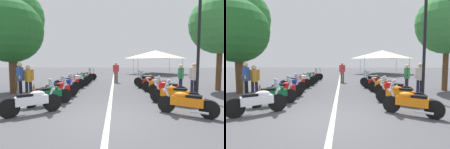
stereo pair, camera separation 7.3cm
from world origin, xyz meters
TOP-DOWN VIEW (x-y plane):
  - ground_plane at (0.00, 0.00)m, footprint 80.00×80.00m
  - lane_centre_stripe at (6.53, 0.00)m, footprint 24.15×0.16m
  - motorcycle_left_row_0 at (0.47, 2.64)m, footprint 1.33×1.73m
  - motorcycle_left_row_1 at (1.76, 2.55)m, footprint 1.41×1.69m
  - motorcycle_left_row_2 at (3.14, 2.56)m, footprint 1.40×1.69m
  - motorcycle_left_row_3 at (4.58, 2.74)m, footprint 1.30×1.75m
  - motorcycle_left_row_4 at (5.99, 2.73)m, footprint 1.18×1.89m
  - motorcycle_left_row_5 at (7.22, 2.66)m, footprint 1.23×1.99m
  - motorcycle_left_row_6 at (8.59, 2.52)m, footprint 1.38×1.66m
  - motorcycle_left_row_7 at (9.93, 2.63)m, footprint 1.38×1.80m
  - motorcycle_left_row_8 at (11.26, 2.50)m, footprint 1.09×1.88m
  - motorcycle_right_row_0 at (0.47, -2.64)m, footprint 1.15×1.78m
  - motorcycle_right_row_1 at (1.97, -2.71)m, footprint 1.25×1.87m
  - motorcycle_right_row_2 at (3.19, -2.76)m, footprint 1.37×1.68m
  - motorcycle_right_row_3 at (4.62, -2.65)m, footprint 1.40×1.66m
  - motorcycle_right_row_4 at (5.95, -2.50)m, footprint 1.43×1.80m
  - motorcycle_right_row_5 at (7.25, -2.47)m, footprint 1.15×1.84m
  - street_lamp_twin_globe at (3.26, -4.25)m, footprint 0.32×1.22m
  - parking_meter at (1.47, 3.68)m, footprint 0.19×0.14m
  - traffic_cone_1 at (8.52, 3.79)m, footprint 0.36×0.36m
  - traffic_cone_2 at (4.01, 4.22)m, footprint 0.36×0.36m
  - bystander_0 at (9.59, -0.25)m, footprint 0.32×0.51m
  - bystander_1 at (3.22, 4.12)m, footprint 0.32×0.52m
  - bystander_2 at (4.97, -4.05)m, footprint 0.53×0.32m
  - bystander_3 at (3.75, -4.28)m, footprint 0.32×0.53m
  - bystander_4 at (2.97, 4.40)m, footprint 0.50×0.32m
  - roadside_tree_0 at (5.35, 5.95)m, footprint 3.62×3.62m
  - roadside_tree_1 at (5.67, -6.62)m, footprint 3.71×3.71m
  - roadside_tree_2 at (4.42, 5.61)m, footprint 3.55×3.55m
  - event_tent at (19.21, -5.63)m, footprint 6.02×6.02m

SIDE VIEW (x-z plane):
  - ground_plane at x=0.00m, z-range 0.00..0.00m
  - lane_centre_stripe at x=6.53m, z-range 0.00..0.01m
  - traffic_cone_1 at x=8.52m, z-range -0.02..0.60m
  - traffic_cone_2 at x=4.01m, z-range -0.02..0.60m
  - motorcycle_left_row_3 at x=4.58m, z-range -0.04..0.94m
  - motorcycle_left_row_6 at x=8.59m, z-range -0.04..0.96m
  - motorcycle_right_row_3 at x=4.62m, z-range -0.04..0.96m
  - motorcycle_right_row_0 at x=0.47m, z-range -0.14..1.06m
  - motorcycle_left_row_4 at x=5.99m, z-range -0.04..0.96m
  - motorcycle_right_row_1 at x=1.97m, z-range -0.14..1.05m
  - motorcycle_left_row_8 at x=11.26m, z-range -0.14..1.06m
  - motorcycle_right_row_4 at x=5.95m, z-range -0.14..1.06m
  - motorcycle_left_row_2 at x=3.14m, z-range -0.14..1.06m
  - motorcycle_right_row_5 at x=7.25m, z-range -0.14..1.06m
  - motorcycle_left_row_1 at x=1.76m, z-range -0.14..1.07m
  - motorcycle_right_row_2 at x=3.19m, z-range -0.04..0.98m
  - motorcycle_left_row_5 at x=7.22m, z-range -0.04..0.98m
  - motorcycle_left_row_0 at x=0.47m, z-range -0.14..1.08m
  - motorcycle_left_row_7 at x=9.93m, z-range -0.14..1.09m
  - parking_meter at x=1.47m, z-range 0.25..1.54m
  - bystander_1 at x=3.22m, z-range 0.14..1.77m
  - bystander_2 at x=4.97m, z-range 0.14..1.80m
  - bystander_0 at x=9.59m, z-range 0.15..1.85m
  - bystander_3 at x=3.75m, z-range 0.15..1.89m
  - bystander_4 at x=2.97m, z-range 0.16..1.95m
  - event_tent at x=19.21m, z-range 1.05..4.25m
  - roadside_tree_2 at x=4.42m, z-range 0.87..6.17m
  - street_lamp_twin_globe at x=3.26m, z-range 0.92..6.16m
  - roadside_tree_1 at x=5.67m, z-range 1.12..7.10m
  - roadside_tree_0 at x=5.35m, z-range 1.29..7.54m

